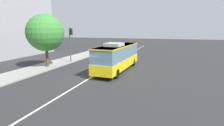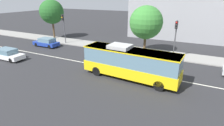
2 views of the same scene
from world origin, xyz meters
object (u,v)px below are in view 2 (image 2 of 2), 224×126
object	(u,v)px
sedan_blue	(46,42)
sedan_white	(8,54)
traffic_light_mid_block	(176,33)
street_tree_kerbside_left	(52,12)
street_tree_kerbside_centre	(146,23)
transit_bus	(130,62)
traffic_light_near_corner	(63,24)

from	to	relation	value
sedan_blue	sedan_white	xyz separation A→B (m)	(0.31, -7.23, 0.00)
traffic_light_mid_block	street_tree_kerbside_left	bearing A→B (deg)	-95.41
street_tree_kerbside_centre	street_tree_kerbside_left	bearing A→B (deg)	175.69
sedan_white	transit_bus	bearing A→B (deg)	4.74
sedan_blue	street_tree_kerbside_centre	bearing A→B (deg)	-166.52
transit_bus	street_tree_kerbside_centre	size ratio (longest dim) A/B	1.46
traffic_light_mid_block	street_tree_kerbside_left	size ratio (longest dim) A/B	0.69
transit_bus	street_tree_kerbside_centre	distance (m)	9.76
traffic_light_mid_block	traffic_light_near_corner	bearing A→B (deg)	-89.58
sedan_blue	traffic_light_near_corner	world-z (taller)	traffic_light_near_corner
street_tree_kerbside_left	traffic_light_mid_block	bearing A→B (deg)	-6.06
transit_bus	sedan_blue	world-z (taller)	transit_bus
sedan_white	street_tree_kerbside_centre	world-z (taller)	street_tree_kerbside_centre
transit_bus	street_tree_kerbside_centre	world-z (taller)	street_tree_kerbside_centre
sedan_blue	street_tree_kerbside_centre	world-z (taller)	street_tree_kerbside_centre
traffic_light_near_corner	traffic_light_mid_block	size ratio (longest dim) A/B	1.00
transit_bus	street_tree_kerbside_centre	bearing A→B (deg)	101.03
street_tree_kerbside_centre	transit_bus	bearing A→B (deg)	-82.14
traffic_light_mid_block	street_tree_kerbside_left	world-z (taller)	street_tree_kerbside_left
transit_bus	traffic_light_near_corner	world-z (taller)	traffic_light_near_corner
sedan_blue	traffic_light_mid_block	xyz separation A→B (m)	(20.27, 2.79, 2.84)
traffic_light_mid_block	street_tree_kerbside_centre	bearing A→B (deg)	-103.02
traffic_light_near_corner	street_tree_kerbside_left	size ratio (longest dim) A/B	0.69
transit_bus	traffic_light_mid_block	xyz separation A→B (m)	(3.03, 8.23, 1.75)
traffic_light_near_corner	street_tree_kerbside_centre	distance (m)	14.46
sedan_blue	traffic_light_mid_block	distance (m)	20.65
traffic_light_mid_block	transit_bus	bearing A→B (deg)	-19.57
sedan_blue	sedan_white	size ratio (longest dim) A/B	0.99
sedan_blue	traffic_light_mid_block	bearing A→B (deg)	-172.22
traffic_light_near_corner	traffic_light_mid_block	world-z (taller)	same
street_tree_kerbside_left	street_tree_kerbside_centre	bearing A→B (deg)	-4.31
street_tree_kerbside_centre	sedan_blue	bearing A→B (deg)	-166.46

